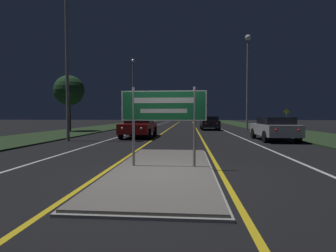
# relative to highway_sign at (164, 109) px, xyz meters

# --- Properties ---
(ground_plane) EXTENTS (160.00, 160.00, 0.00)m
(ground_plane) POSITION_rel_highway_sign_xyz_m (0.00, -0.59, -1.66)
(ground_plane) COLOR black
(median_island) EXTENTS (2.67, 7.02, 0.10)m
(median_island) POSITION_rel_highway_sign_xyz_m (0.00, 0.00, -1.62)
(median_island) COLOR #999993
(median_island) RESTS_ON ground_plane
(verge_left) EXTENTS (5.00, 100.00, 0.08)m
(verge_left) POSITION_rel_highway_sign_xyz_m (-9.50, 19.41, -1.62)
(verge_left) COLOR #23381E
(verge_left) RESTS_ON ground_plane
(verge_right) EXTENTS (5.00, 100.00, 0.08)m
(verge_right) POSITION_rel_highway_sign_xyz_m (9.50, 19.41, -1.62)
(verge_right) COLOR #23381E
(verge_right) RESTS_ON ground_plane
(centre_line_yellow_left) EXTENTS (0.12, 70.00, 0.01)m
(centre_line_yellow_left) POSITION_rel_highway_sign_xyz_m (-1.52, 24.41, -1.66)
(centre_line_yellow_left) COLOR gold
(centre_line_yellow_left) RESTS_ON ground_plane
(centre_line_yellow_right) EXTENTS (0.12, 70.00, 0.01)m
(centre_line_yellow_right) POSITION_rel_highway_sign_xyz_m (1.52, 24.41, -1.66)
(centre_line_yellow_right) COLOR gold
(centre_line_yellow_right) RESTS_ON ground_plane
(lane_line_white_left) EXTENTS (0.12, 70.00, 0.01)m
(lane_line_white_left) POSITION_rel_highway_sign_xyz_m (-4.20, 24.41, -1.66)
(lane_line_white_left) COLOR silver
(lane_line_white_left) RESTS_ON ground_plane
(lane_line_white_right) EXTENTS (0.12, 70.00, 0.01)m
(lane_line_white_right) POSITION_rel_highway_sign_xyz_m (4.20, 24.41, -1.66)
(lane_line_white_right) COLOR silver
(lane_line_white_right) RESTS_ON ground_plane
(edge_line_white_left) EXTENTS (0.10, 70.00, 0.01)m
(edge_line_white_left) POSITION_rel_highway_sign_xyz_m (-7.20, 24.41, -1.66)
(edge_line_white_left) COLOR silver
(edge_line_white_left) RESTS_ON ground_plane
(edge_line_white_right) EXTENTS (0.10, 70.00, 0.01)m
(edge_line_white_right) POSITION_rel_highway_sign_xyz_m (7.20, 24.41, -1.66)
(edge_line_white_right) COLOR silver
(edge_line_white_right) RESTS_ON ground_plane
(highway_sign) EXTENTS (2.33, 0.07, 2.17)m
(highway_sign) POSITION_rel_highway_sign_xyz_m (0.00, 0.00, 0.00)
(highway_sign) COLOR gray
(highway_sign) RESTS_ON median_island
(streetlight_left_near) EXTENTS (0.51, 0.51, 10.66)m
(streetlight_left_near) POSITION_rel_highway_sign_xyz_m (-6.36, 7.64, 4.98)
(streetlight_left_near) COLOR gray
(streetlight_left_near) RESTS_ON ground_plane
(streetlight_left_far) EXTENTS (0.45, 0.45, 8.80)m
(streetlight_left_far) POSITION_rel_highway_sign_xyz_m (-6.54, 26.56, 3.64)
(streetlight_left_far) COLOR gray
(streetlight_left_far) RESTS_ON ground_plane
(streetlight_right_near) EXTENTS (0.58, 0.58, 9.50)m
(streetlight_right_near) POSITION_rel_highway_sign_xyz_m (6.51, 19.72, 4.73)
(streetlight_right_near) COLOR gray
(streetlight_right_near) RESTS_ON ground_plane
(car_receding_0) EXTENTS (1.94, 4.29, 1.39)m
(car_receding_0) POSITION_rel_highway_sign_xyz_m (5.73, 8.80, -0.91)
(car_receding_0) COLOR #B7B7BC
(car_receding_0) RESTS_ON ground_plane
(car_receding_1) EXTENTS (1.89, 4.81, 1.39)m
(car_receding_1) POSITION_rel_highway_sign_xyz_m (2.85, 20.48, -0.92)
(car_receding_1) COLOR black
(car_receding_1) RESTS_ON ground_plane
(car_approaching_0) EXTENTS (2.02, 4.69, 1.40)m
(car_approaching_0) POSITION_rel_highway_sign_xyz_m (-2.70, 10.58, -0.90)
(car_approaching_0) COLOR maroon
(car_approaching_0) RESTS_ON ground_plane
(warning_sign) EXTENTS (0.60, 0.06, 2.05)m
(warning_sign) POSITION_rel_highway_sign_xyz_m (9.96, 18.59, -0.34)
(warning_sign) COLOR gray
(warning_sign) RESTS_ON verge_right
(roadside_palm_left) EXTENTS (2.68, 2.68, 5.03)m
(roadside_palm_left) POSITION_rel_highway_sign_xyz_m (-10.10, 15.83, 2.09)
(roadside_palm_left) COLOR #4C3823
(roadside_palm_left) RESTS_ON verge_left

